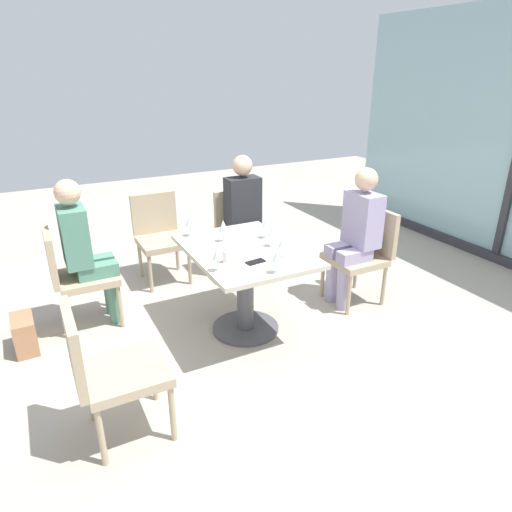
{
  "coord_description": "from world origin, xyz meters",
  "views": [
    {
      "loc": [
        2.98,
        -1.44,
        2.05
      ],
      "look_at": [
        0.0,
        0.1,
        0.65
      ],
      "focal_mm": 31.85,
      "sensor_mm": 36.0,
      "label": 1
    }
  ],
  "objects_px": {
    "chair_near_window": "(364,250)",
    "person_front_left": "(84,246)",
    "wine_glass_2": "(217,254)",
    "coffee_cup": "(227,256)",
    "chair_front_left": "(74,272)",
    "person_near_window": "(356,231)",
    "dining_table_main": "(245,272)",
    "cell_phone_on_table": "(256,262)",
    "chair_front_right": "(106,366)",
    "wine_glass_1": "(278,255)",
    "wine_glass_6": "(266,223)",
    "wine_glass_3": "(283,241)",
    "wine_glass_4": "(223,226)",
    "person_far_left": "(246,212)",
    "handbag_0": "(25,334)",
    "wine_glass_5": "(190,221)",
    "wine_glass_0": "(273,231)",
    "chair_side_end": "(159,232)",
    "chair_far_left": "(241,228)"
  },
  "relations": [
    {
      "from": "dining_table_main",
      "to": "person_far_left",
      "type": "bearing_deg",
      "value": 153.61
    },
    {
      "from": "wine_glass_5",
      "to": "handbag_0",
      "type": "xyz_separation_m",
      "value": [
        -0.04,
        -1.38,
        -0.72
      ]
    },
    {
      "from": "cell_phone_on_table",
      "to": "chair_front_left",
      "type": "bearing_deg",
      "value": -137.23
    },
    {
      "from": "wine_glass_3",
      "to": "wine_glass_5",
      "type": "relative_size",
      "value": 1.0
    },
    {
      "from": "person_far_left",
      "to": "chair_front_left",
      "type": "bearing_deg",
      "value": -81.62
    },
    {
      "from": "person_near_window",
      "to": "wine_glass_1",
      "type": "height_order",
      "value": "person_near_window"
    },
    {
      "from": "chair_near_window",
      "to": "chair_far_left",
      "type": "relative_size",
      "value": 1.0
    },
    {
      "from": "chair_front_left",
      "to": "wine_glass_5",
      "type": "xyz_separation_m",
      "value": [
        0.24,
        0.94,
        0.37
      ]
    },
    {
      "from": "dining_table_main",
      "to": "cell_phone_on_table",
      "type": "height_order",
      "value": "cell_phone_on_table"
    },
    {
      "from": "chair_side_end",
      "to": "coffee_cup",
      "type": "height_order",
      "value": "chair_side_end"
    },
    {
      "from": "person_front_left",
      "to": "handbag_0",
      "type": "distance_m",
      "value": 0.81
    },
    {
      "from": "chair_near_window",
      "to": "coffee_cup",
      "type": "distance_m",
      "value": 1.48
    },
    {
      "from": "dining_table_main",
      "to": "person_near_window",
      "type": "relative_size",
      "value": 0.9
    },
    {
      "from": "chair_near_window",
      "to": "wine_glass_5",
      "type": "distance_m",
      "value": 1.61
    },
    {
      "from": "wine_glass_2",
      "to": "coffee_cup",
      "type": "distance_m",
      "value": 0.19
    },
    {
      "from": "wine_glass_4",
      "to": "handbag_0",
      "type": "distance_m",
      "value": 1.75
    },
    {
      "from": "person_front_left",
      "to": "wine_glass_4",
      "type": "relative_size",
      "value": 6.81
    },
    {
      "from": "wine_glass_0",
      "to": "handbag_0",
      "type": "distance_m",
      "value": 2.09
    },
    {
      "from": "chair_side_end",
      "to": "wine_glass_0",
      "type": "height_order",
      "value": "wine_glass_0"
    },
    {
      "from": "chair_near_window",
      "to": "person_front_left",
      "type": "distance_m",
      "value": 2.44
    },
    {
      "from": "wine_glass_3",
      "to": "wine_glass_0",
      "type": "bearing_deg",
      "value": 168.79
    },
    {
      "from": "dining_table_main",
      "to": "chair_front_left",
      "type": "height_order",
      "value": "chair_front_left"
    },
    {
      "from": "person_far_left",
      "to": "wine_glass_5",
      "type": "height_order",
      "value": "person_far_left"
    },
    {
      "from": "chair_front_left",
      "to": "person_near_window",
      "type": "relative_size",
      "value": 0.69
    },
    {
      "from": "chair_front_right",
      "to": "wine_glass_1",
      "type": "height_order",
      "value": "wine_glass_1"
    },
    {
      "from": "chair_side_end",
      "to": "person_near_window",
      "type": "bearing_deg",
      "value": 46.91
    },
    {
      "from": "person_front_left",
      "to": "cell_phone_on_table",
      "type": "height_order",
      "value": "person_front_left"
    },
    {
      "from": "wine_glass_6",
      "to": "person_far_left",
      "type": "bearing_deg",
      "value": 165.72
    },
    {
      "from": "coffee_cup",
      "to": "wine_glass_2",
      "type": "bearing_deg",
      "value": -46.25
    },
    {
      "from": "dining_table_main",
      "to": "wine_glass_4",
      "type": "relative_size",
      "value": 6.16
    },
    {
      "from": "person_far_left",
      "to": "chair_side_end",
      "type": "bearing_deg",
      "value": -114.83
    },
    {
      "from": "dining_table_main",
      "to": "chair_front_left",
      "type": "distance_m",
      "value": 1.41
    },
    {
      "from": "chair_front_left",
      "to": "wine_glass_3",
      "type": "relative_size",
      "value": 4.7
    },
    {
      "from": "chair_near_window",
      "to": "wine_glass_4",
      "type": "distance_m",
      "value": 1.37
    },
    {
      "from": "wine_glass_3",
      "to": "coffee_cup",
      "type": "distance_m",
      "value": 0.43
    },
    {
      "from": "wine_glass_0",
      "to": "wine_glass_6",
      "type": "xyz_separation_m",
      "value": [
        -0.19,
        0.05,
        0.0
      ]
    },
    {
      "from": "wine_glass_6",
      "to": "coffee_cup",
      "type": "bearing_deg",
      "value": -57.92
    },
    {
      "from": "person_near_window",
      "to": "cell_phone_on_table",
      "type": "xyz_separation_m",
      "value": [
        0.27,
        -1.15,
        0.03
      ]
    },
    {
      "from": "wine_glass_0",
      "to": "handbag_0",
      "type": "bearing_deg",
      "value": -106.71
    },
    {
      "from": "wine_glass_3",
      "to": "cell_phone_on_table",
      "type": "distance_m",
      "value": 0.25
    },
    {
      "from": "wine_glass_5",
      "to": "dining_table_main",
      "type": "bearing_deg",
      "value": 30.35
    },
    {
      "from": "person_far_left",
      "to": "wine_glass_6",
      "type": "distance_m",
      "value": 0.87
    },
    {
      "from": "chair_side_end",
      "to": "wine_glass_6",
      "type": "height_order",
      "value": "wine_glass_6"
    },
    {
      "from": "wine_glass_0",
      "to": "wine_glass_3",
      "type": "bearing_deg",
      "value": -11.21
    },
    {
      "from": "wine_glass_3",
      "to": "wine_glass_1",
      "type": "bearing_deg",
      "value": -38.52
    },
    {
      "from": "person_far_left",
      "to": "wine_glass_2",
      "type": "distance_m",
      "value": 1.51
    },
    {
      "from": "person_front_left",
      "to": "wine_glass_6",
      "type": "bearing_deg",
      "value": 67.22
    },
    {
      "from": "wine_glass_0",
      "to": "wine_glass_3",
      "type": "distance_m",
      "value": 0.25
    },
    {
      "from": "wine_glass_1",
      "to": "chair_side_end",
      "type": "bearing_deg",
      "value": -170.1
    },
    {
      "from": "wine_glass_3",
      "to": "chair_side_end",
      "type": "bearing_deg",
      "value": -163.19
    }
  ]
}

